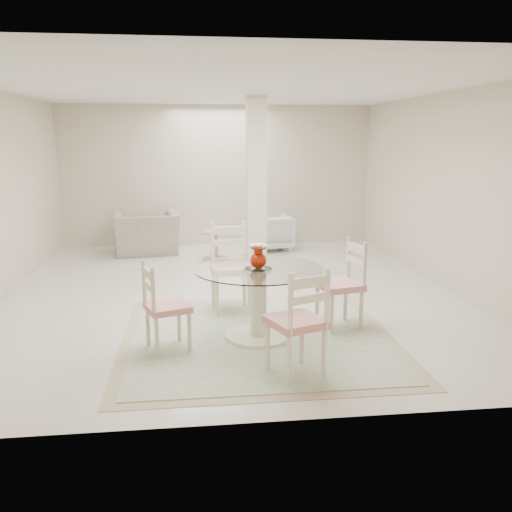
{
  "coord_description": "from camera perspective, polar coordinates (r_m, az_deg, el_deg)",
  "views": [
    {
      "loc": [
        -0.51,
        -7.15,
        2.07
      ],
      "look_at": [
        0.15,
        -1.58,
        0.85
      ],
      "focal_mm": 38.0,
      "sensor_mm": 36.0,
      "label": 1
    }
  ],
  "objects": [
    {
      "name": "red_vase",
      "position": [
        5.54,
        0.24,
        -0.05
      ],
      "size": [
        0.2,
        0.17,
        0.26
      ],
      "color": "#A91D05",
      "rests_on": "dining_table"
    },
    {
      "name": "recliner_taupe",
      "position": [
        10.1,
        -11.52,
        2.39
      ],
      "size": [
        1.3,
        1.17,
        0.75
      ],
      "primitive_type": "imported",
      "rotation": [
        0.0,
        0.0,
        3.29
      ],
      "color": "gray",
      "rests_on": "ground"
    },
    {
      "name": "armchair_white",
      "position": [
        10.25,
        1.62,
        2.5
      ],
      "size": [
        0.81,
        0.83,
        0.65
      ],
      "primitive_type": "imported",
      "rotation": [
        0.0,
        0.0,
        3.32
      ],
      "color": "silver",
      "rests_on": "ground"
    },
    {
      "name": "dining_table",
      "position": [
        5.66,
        0.24,
        -4.98
      ],
      "size": [
        1.33,
        1.33,
        0.77
      ],
      "rotation": [
        0.0,
        0.0,
        0.23
      ],
      "color": "#F8F2CC",
      "rests_on": "ground"
    },
    {
      "name": "area_rug",
      "position": [
        5.79,
        0.24,
        -8.6
      ],
      "size": [
        2.85,
        2.85,
        0.02
      ],
      "color": "tan",
      "rests_on": "ground"
    },
    {
      "name": "ground",
      "position": [
        7.46,
        -2.61,
        -3.84
      ],
      "size": [
        7.0,
        7.0,
        0.0
      ],
      "primitive_type": "plane",
      "color": "silver",
      "rests_on": "ground"
    },
    {
      "name": "dining_chair_west",
      "position": [
        5.36,
        -9.98,
        -4.67
      ],
      "size": [
        0.51,
        0.51,
        0.99
      ],
      "rotation": [
        0.0,
        0.0,
        1.91
      ],
      "color": "beige",
      "rests_on": "ground"
    },
    {
      "name": "dining_chair_north",
      "position": [
        6.54,
        -2.77,
        -0.49
      ],
      "size": [
        0.5,
        0.5,
        1.19
      ],
      "rotation": [
        0.0,
        0.0,
        0.06
      ],
      "color": "#F7F0CB",
      "rests_on": "ground"
    },
    {
      "name": "room_shell",
      "position": [
        7.17,
        -2.76,
        10.56
      ],
      "size": [
        6.02,
        7.02,
        2.71
      ],
      "color": "beige",
      "rests_on": "ground"
    },
    {
      "name": "dining_chair_east",
      "position": [
        6.03,
        9.39,
        -2.25
      ],
      "size": [
        0.52,
        0.52,
        1.09
      ],
      "rotation": [
        0.0,
        0.0,
        -1.35
      ],
      "color": "beige",
      "rests_on": "ground"
    },
    {
      "name": "side_table",
      "position": [
        9.42,
        -4.22,
        1.0
      ],
      "size": [
        0.48,
        0.48,
        0.5
      ],
      "color": "tan",
      "rests_on": "ground"
    },
    {
      "name": "dining_chair_south",
      "position": [
        4.71,
        4.7,
        -6.2
      ],
      "size": [
        0.57,
        0.57,
        1.11
      ],
      "rotation": [
        0.0,
        0.0,
        3.51
      ],
      "color": "#F3E3C7",
      "rests_on": "ground"
    },
    {
      "name": "column",
      "position": [
        8.54,
        0.03,
        7.45
      ],
      "size": [
        0.3,
        0.3,
        2.7
      ],
      "primitive_type": "cube",
      "color": "beige",
      "rests_on": "ground"
    }
  ]
}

